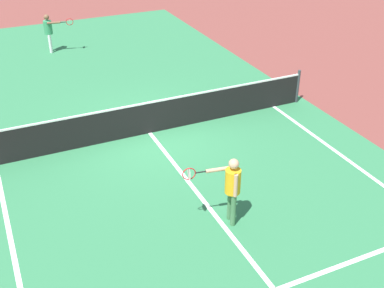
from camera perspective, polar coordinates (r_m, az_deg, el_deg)
ground_plane at (r=13.74m, az=-4.96°, el=1.30°), size 60.00×60.00×0.00m
court_surface_inbounds at (r=13.74m, az=-4.96°, el=1.30°), size 10.62×24.40×0.00m
line_center_service at (r=11.22m, az=0.73°, el=-5.85°), size 0.10×6.40×0.01m
net at (r=13.51m, az=-5.05°, el=3.13°), size 9.97×0.09×1.07m
player_near at (r=9.89m, az=4.62°, el=-4.74°), size 1.13×0.64×1.55m
player_far at (r=20.40m, az=-16.40°, el=12.77°), size 1.11×0.67×1.51m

